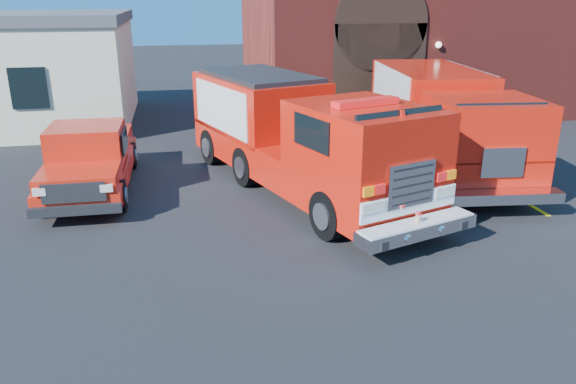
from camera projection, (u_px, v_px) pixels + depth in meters
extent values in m
plane|color=black|center=(278.00, 229.00, 12.68)|extent=(100.00, 100.00, 0.00)
cube|color=#E0BD0B|center=(514.00, 195.00, 14.78)|extent=(0.12, 3.00, 0.01)
cube|color=#E0BD0B|center=(460.00, 164.00, 17.55)|extent=(0.12, 3.00, 0.01)
cube|color=#E0BD0B|center=(420.00, 140.00, 20.33)|extent=(0.12, 3.00, 0.01)
cube|color=maroon|center=(416.00, 17.00, 25.93)|extent=(15.00, 10.00, 8.00)
cube|color=black|center=(378.00, 78.00, 21.32)|extent=(3.60, 0.12, 4.00)
cylinder|color=black|center=(381.00, 23.00, 20.65)|extent=(3.60, 0.12, 3.60)
cube|color=black|center=(29.00, 88.00, 19.05)|extent=(1.20, 0.10, 1.40)
cylinder|color=black|center=(329.00, 215.00, 12.02)|extent=(0.67, 1.13, 1.08)
cylinder|color=black|center=(406.00, 198.00, 13.02)|extent=(0.67, 1.13, 1.08)
cube|color=red|center=(298.00, 160.00, 15.00)|extent=(5.13, 9.15, 0.88)
cube|color=red|center=(259.00, 104.00, 16.48)|extent=(3.70, 4.87, 1.57)
cube|color=red|center=(364.00, 139.00, 12.27)|extent=(3.32, 3.76, 1.47)
cube|color=black|center=(402.00, 133.00, 11.14)|extent=(2.07, 0.76, 0.92)
cube|color=red|center=(366.00, 102.00, 12.00)|extent=(1.59, 0.81, 0.14)
cube|color=white|center=(409.00, 203.00, 11.30)|extent=(2.34, 0.83, 0.43)
cube|color=silver|center=(411.00, 185.00, 11.16)|extent=(1.14, 0.43, 0.92)
cube|color=silver|center=(417.00, 229.00, 11.23)|extent=(2.78, 1.38, 0.27)
cube|color=#B7B7BF|center=(220.00, 108.00, 15.90)|extent=(1.16, 3.36, 1.28)
cube|color=#B7B7BF|center=(295.00, 100.00, 17.05)|extent=(1.16, 3.36, 1.28)
sphere|color=tan|center=(418.00, 219.00, 11.15)|extent=(0.16, 0.16, 0.13)
sphere|color=tan|center=(418.00, 215.00, 11.12)|extent=(0.13, 0.13, 0.10)
sphere|color=tan|center=(416.00, 213.00, 11.10)|extent=(0.05, 0.05, 0.04)
sphere|color=tan|center=(420.00, 213.00, 11.14)|extent=(0.05, 0.05, 0.04)
ellipsoid|color=red|center=(418.00, 213.00, 11.11)|extent=(0.14, 0.14, 0.06)
cylinder|color=red|center=(419.00, 214.00, 11.11)|extent=(0.16, 0.16, 0.01)
cylinder|color=black|center=(44.00, 200.00, 13.29)|extent=(0.28, 0.79, 0.79)
cylinder|color=black|center=(120.00, 196.00, 13.60)|extent=(0.28, 0.79, 0.79)
cube|color=red|center=(92.00, 170.00, 15.09)|extent=(2.01, 5.45, 0.45)
cube|color=red|center=(79.00, 178.00, 13.17)|extent=(1.83, 1.49, 0.35)
cube|color=red|center=(87.00, 144.00, 14.56)|extent=(1.83, 1.79, 0.99)
cube|color=red|center=(98.00, 141.00, 16.43)|extent=(1.83, 2.09, 0.54)
cube|color=black|center=(75.00, 210.00, 12.53)|extent=(2.02, 0.15, 0.22)
cylinder|color=black|center=(435.00, 179.00, 14.34)|extent=(0.48, 1.15, 1.12)
cylinder|color=black|center=(520.00, 176.00, 14.51)|extent=(0.48, 1.15, 1.12)
cube|color=red|center=(442.00, 139.00, 17.00)|extent=(3.44, 8.38, 0.92)
cube|color=red|center=(429.00, 92.00, 18.05)|extent=(3.10, 5.35, 1.53)
cube|color=red|center=(484.00, 125.00, 13.96)|extent=(2.80, 2.71, 1.32)
cube|color=#B7B7BF|center=(389.00, 96.00, 17.98)|extent=(0.52, 4.26, 1.73)
cube|color=#B7B7BF|center=(467.00, 95.00, 18.18)|extent=(0.52, 4.26, 1.73)
cube|color=silver|center=(503.00, 197.00, 13.03)|extent=(2.78, 0.76, 0.25)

